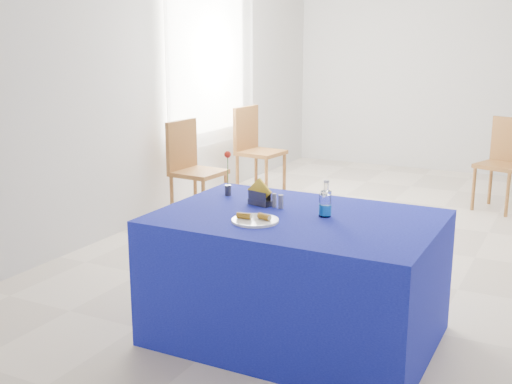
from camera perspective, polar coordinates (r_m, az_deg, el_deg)
floor at (r=5.70m, az=13.36°, el=-4.83°), size 7.00×7.00×0.00m
room_shell at (r=5.42m, az=14.40°, el=13.01°), size 7.00×7.00×7.00m
window_pane at (r=7.12m, az=-4.29°, el=11.83°), size 0.04×1.50×1.60m
curtain at (r=7.08m, az=-3.79°, el=11.83°), size 0.04×1.75×1.85m
plate at (r=3.59m, az=-0.08°, el=-2.55°), size 0.27×0.27×0.01m
drinking_glass at (r=3.70m, az=6.14°, el=-1.19°), size 0.07×0.07×0.13m
salt_shaker at (r=3.85m, az=2.22°, el=-0.87°), size 0.03×0.03×0.08m
pepper_shaker at (r=3.89m, az=1.63°, el=-0.75°), size 0.03×0.03×0.08m
blue_table at (r=3.84m, az=3.59°, el=-7.56°), size 1.60×1.10×0.76m
water_bottle at (r=3.70m, az=6.23°, el=-1.12°), size 0.06×0.06×0.21m
napkin_holder at (r=3.93m, az=0.33°, el=-0.49°), size 0.16×0.09×0.17m
rose_vase at (r=4.15m, az=-2.52°, el=1.52°), size 0.04×0.04×0.29m
chair_bg_left at (r=7.15m, az=21.28°, el=2.89°), size 0.54×0.54×0.96m
chair_win_a at (r=6.26m, az=-5.79°, el=2.52°), size 0.47×0.47×0.99m
chair_win_b at (r=7.26m, az=-0.16°, el=4.22°), size 0.50×0.50×1.01m
banana_pieces at (r=3.58m, az=-0.15°, el=-2.17°), size 0.20×0.09×0.03m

